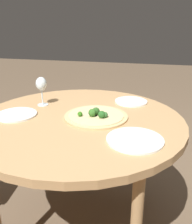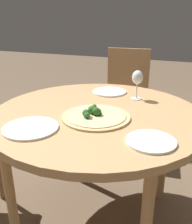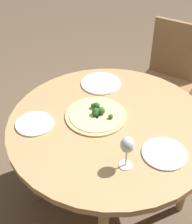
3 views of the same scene
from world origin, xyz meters
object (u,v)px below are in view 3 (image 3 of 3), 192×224
at_px(wine_glass, 127,146).
at_px(plate_side, 34,124).
at_px(pizza, 96,114).
at_px(plate_far, 101,83).
at_px(chair_2, 167,78).
at_px(plate_near, 164,153).

xyz_separation_m(wine_glass, plate_side, (-0.17, 0.52, -0.12)).
height_order(pizza, plate_far, pizza).
xyz_separation_m(chair_2, wine_glass, (-1.01, -0.56, 0.35)).
relative_size(chair_2, plate_near, 4.25).
distance_m(chair_2, plate_far, 0.70).
bearing_deg(chair_2, plate_near, -71.01).
bearing_deg(plate_side, chair_2, 2.12).
xyz_separation_m(chair_2, plate_far, (-0.66, 0.02, 0.23)).
bearing_deg(pizza, chair_2, 12.87).
bearing_deg(chair_2, plate_side, -106.42).
relative_size(wine_glass, plate_far, 0.70).
bearing_deg(pizza, plate_side, 151.81).
bearing_deg(plate_side, wine_glass, -71.79).
distance_m(wine_glass, plate_near, 0.24).
distance_m(pizza, plate_far, 0.32).
distance_m(chair_2, plate_side, 1.21).
relative_size(chair_2, plate_far, 3.72).
xyz_separation_m(plate_near, plate_far, (0.16, 0.65, 0.00)).
bearing_deg(plate_far, pizza, -135.25).
relative_size(pizza, plate_side, 1.68).
bearing_deg(wine_glass, plate_near, -19.81).
xyz_separation_m(pizza, plate_far, (0.22, 0.22, -0.01)).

